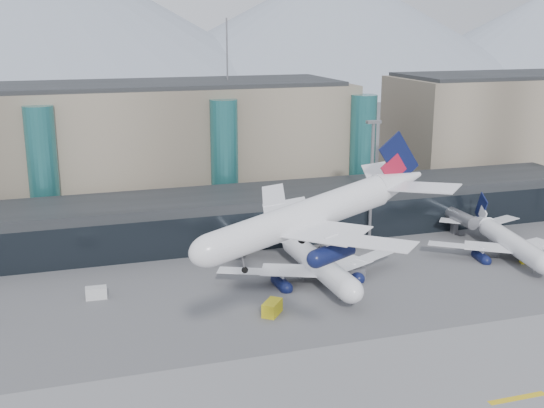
{
  "coord_description": "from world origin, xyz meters",
  "views": [
    {
      "loc": [
        -31.4,
        -77.17,
        44.6
      ],
      "look_at": [
        3.24,
        32.0,
        14.23
      ],
      "focal_mm": 45.0,
      "sensor_mm": 36.0,
      "label": 1
    }
  ],
  "objects": [
    {
      "name": "veh_c",
      "position": [
        17.79,
        28.24,
        1.03
      ],
      "size": [
        4.18,
        3.27,
        2.06
      ],
      "primitive_type": "cube",
      "rotation": [
        0.0,
        0.0,
        -0.41
      ],
      "color": "#515156",
      "rests_on": "ground"
    },
    {
      "name": "veh_g",
      "position": [
        20.21,
        32.44,
        0.74
      ],
      "size": [
        2.47,
        2.95,
        1.49
      ],
      "primitive_type": "cube",
      "rotation": [
        0.0,
        0.0,
        -1.11
      ],
      "color": "silver",
      "rests_on": "ground"
    },
    {
      "name": "veh_d",
      "position": [
        22.97,
        42.59,
        0.82
      ],
      "size": [
        3.18,
        2.99,
        1.63
      ],
      "primitive_type": "cube",
      "rotation": [
        0.0,
        0.0,
        0.68
      ],
      "color": "silver",
      "rests_on": "ground"
    },
    {
      "name": "jet_parked_right",
      "position": [
        52.26,
        32.35,
        4.11
      ],
      "size": [
        33.22,
        33.62,
        10.86
      ],
      "rotation": [
        0.0,
        0.0,
        1.4
      ],
      "color": "white",
      "rests_on": "ground"
    },
    {
      "name": "teal_towers",
      "position": [
        -14.99,
        74.01,
        14.01
      ],
      "size": [
        116.4,
        19.4,
        46.0
      ],
      "color": "#266A6B",
      "rests_on": "ground"
    },
    {
      "name": "veh_h",
      "position": [
        -1.17,
        18.0,
        1.11
      ],
      "size": [
        4.17,
        4.47,
        2.23
      ],
      "primitive_type": "cube",
      "rotation": [
        0.0,
        0.0,
        0.9
      ],
      "color": "gold",
      "rests_on": "ground"
    },
    {
      "name": "veh_a",
      "position": [
        -27.31,
        33.16,
        0.98
      ],
      "size": [
        3.55,
        2.08,
        1.96
      ],
      "primitive_type": "cube",
      "rotation": [
        0.0,
        0.0,
        -0.03
      ],
      "color": "silver",
      "rests_on": "ground"
    },
    {
      "name": "veh_e",
      "position": [
        52.89,
        25.93,
        0.75
      ],
      "size": [
        3.0,
        2.27,
        1.5
      ],
      "primitive_type": "cube",
      "rotation": [
        0.0,
        0.0,
        -0.33
      ],
      "color": "gold",
      "rests_on": "ground"
    },
    {
      "name": "hero_jet",
      "position": [
        -3.82,
        -8.92,
        25.14
      ],
      "size": [
        31.31,
        30.96,
        10.12
      ],
      "rotation": [
        0.0,
        -0.19,
        0.17
      ],
      "color": "white",
      "rests_on": "ground"
    },
    {
      "name": "terminal_main",
      "position": [
        -25.0,
        90.0,
        15.44
      ],
      "size": [
        130.0,
        30.0,
        31.0
      ],
      "color": "gray",
      "rests_on": "ground"
    },
    {
      "name": "lightmast_mid",
      "position": [
        30.0,
        48.0,
        14.42
      ],
      "size": [
        3.0,
        1.2,
        25.6
      ],
      "color": "slate",
      "rests_on": "ground"
    },
    {
      "name": "ground",
      "position": [
        0.0,
        0.0,
        0.0
      ],
      "size": [
        900.0,
        900.0,
        0.0
      ],
      "primitive_type": "plane",
      "color": "#515154",
      "rests_on": "ground"
    },
    {
      "name": "terminal_east",
      "position": [
        95.0,
        90.0,
        15.44
      ],
      "size": [
        70.0,
        30.0,
        31.0
      ],
      "color": "gray",
      "rests_on": "ground"
    },
    {
      "name": "mountain_ridge",
      "position": [
        15.97,
        380.0,
        45.74
      ],
      "size": [
        910.0,
        400.0,
        110.0
      ],
      "color": "gray",
      "rests_on": "ground"
    },
    {
      "name": "jet_parked_mid",
      "position": [
        10.75,
        32.5,
        4.51
      ],
      "size": [
        37.04,
        35.97,
        11.93
      ],
      "rotation": [
        0.0,
        0.0,
        1.6
      ],
      "color": "white",
      "rests_on": "ground"
    },
    {
      "name": "concourse",
      "position": [
        -0.02,
        57.73,
        4.97
      ],
      "size": [
        170.0,
        27.0,
        10.0
      ],
      "color": "black",
      "rests_on": "ground"
    }
  ]
}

